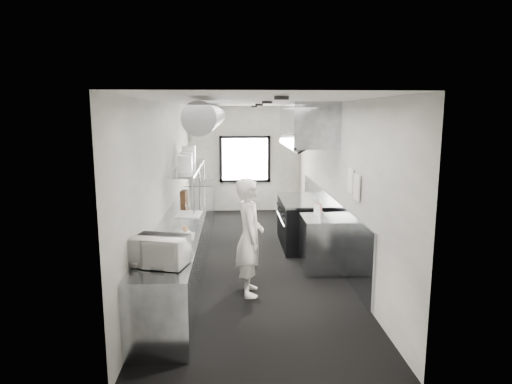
{
  "coord_description": "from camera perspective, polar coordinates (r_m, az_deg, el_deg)",
  "views": [
    {
      "loc": [
        -0.33,
        -7.8,
        2.61
      ],
      "look_at": [
        0.07,
        -0.2,
        1.25
      ],
      "focal_mm": 31.09,
      "sensor_mm": 36.0,
      "label": 1
    }
  ],
  "objects": [
    {
      "name": "plate_stack_b",
      "position": [
        8.63,
        -8.95,
        4.09
      ],
      "size": [
        0.29,
        0.29,
        0.31
      ],
      "primitive_type": "cylinder",
      "rotation": [
        0.0,
        0.0,
        0.29
      ],
      "color": "white",
      "rests_on": "pass_shelf"
    },
    {
      "name": "deli_tub_b",
      "position": [
        5.68,
        -13.1,
        -7.13
      ],
      "size": [
        0.18,
        0.18,
        0.11
      ],
      "primitive_type": "cylinder",
      "rotation": [
        0.0,
        0.0,
        0.24
      ],
      "color": "#B5BFAF",
      "rests_on": "prep_counter"
    },
    {
      "name": "line_cook",
      "position": [
        6.4,
        -0.84,
        -5.8
      ],
      "size": [
        0.43,
        0.64,
        1.71
      ],
      "primitive_type": "imported",
      "rotation": [
        0.0,
        0.0,
        1.61
      ],
      "color": "white",
      "rests_on": "floor"
    },
    {
      "name": "cutting_board",
      "position": [
        7.65,
        -8.6,
        -2.85
      ],
      "size": [
        0.43,
        0.55,
        0.02
      ],
      "primitive_type": "cube",
      "rotation": [
        0.0,
        0.0,
        -0.07
      ],
      "color": "silver",
      "rests_on": "prep_counter"
    },
    {
      "name": "wall_cladding",
      "position": [
        8.55,
        9.29,
        -3.96
      ],
      "size": [
        0.03,
        5.5,
        1.1
      ],
      "primitive_type": "cube",
      "color": "gray",
      "rests_on": "wall_right"
    },
    {
      "name": "far_work_table",
      "position": [
        11.24,
        -7.17,
        -1.04
      ],
      "size": [
        0.7,
        1.2,
        0.9
      ],
      "primitive_type": "cube",
      "color": "gray",
      "rests_on": "floor"
    },
    {
      "name": "hvac_duct",
      "position": [
        8.21,
        -5.71,
        9.65
      ],
      "size": [
        0.4,
        6.4,
        0.4
      ],
      "primitive_type": "cylinder",
      "rotation": [
        1.57,
        0.0,
        0.0
      ],
      "color": "gray",
      "rests_on": "ceiling"
    },
    {
      "name": "exhaust_hood",
      "position": [
        8.62,
        6.55,
        8.59
      ],
      "size": [
        0.81,
        2.2,
        0.88
      ],
      "color": "gray",
      "rests_on": "ceiling"
    },
    {
      "name": "bottle_station",
      "position": [
        7.57,
        8.42,
        -6.58
      ],
      "size": [
        0.65,
        0.8,
        0.9
      ],
      "primitive_type": "cube",
      "color": "gray",
      "rests_on": "floor"
    },
    {
      "name": "wall_back",
      "position": [
        11.87,
        -1.43,
        4.26
      ],
      "size": [
        3.0,
        0.02,
        2.8
      ],
      "primitive_type": "cube",
      "color": "silver",
      "rests_on": "floor"
    },
    {
      "name": "squeeze_bottle_c",
      "position": [
        7.44,
        8.23,
        -2.52
      ],
      "size": [
        0.08,
        0.08,
        0.19
      ],
      "primitive_type": "cylinder",
      "rotation": [
        0.0,
        0.0,
        -0.2
      ],
      "color": "silver",
      "rests_on": "bottle_station"
    },
    {
      "name": "pastry",
      "position": [
        6.54,
        -9.1,
        -4.64
      ],
      "size": [
        0.09,
        0.09,
        0.09
      ],
      "primitive_type": "sphere",
      "color": "tan",
      "rests_on": "small_plate"
    },
    {
      "name": "deli_tub_a",
      "position": [
        5.33,
        -13.25,
        -8.29
      ],
      "size": [
        0.18,
        0.18,
        0.1
      ],
      "primitive_type": "cylinder",
      "rotation": [
        0.0,
        0.0,
        -0.31
      ],
      "color": "#B5BFAF",
      "rests_on": "prep_counter"
    },
    {
      "name": "newspaper",
      "position": [
        6.31,
        -9.45,
        -5.71
      ],
      "size": [
        0.35,
        0.43,
        0.01
      ],
      "primitive_type": "cube",
      "rotation": [
        0.0,
        0.0,
        0.05
      ],
      "color": "silver",
      "rests_on": "prep_counter"
    },
    {
      "name": "wall_left",
      "position": [
        7.98,
        -11.45,
        1.19
      ],
      "size": [
        0.02,
        8.0,
        2.8
      ],
      "primitive_type": "cube",
      "color": "silver",
      "rests_on": "floor"
    },
    {
      "name": "microwave",
      "position": [
        5.19,
        -12.21,
        -7.43
      ],
      "size": [
        0.65,
        0.56,
        0.33
      ],
      "primitive_type": "imported",
      "rotation": [
        0.0,
        0.0,
        -0.27
      ],
      "color": "white",
      "rests_on": "prep_counter"
    },
    {
      "name": "plate_stack_d",
      "position": [
        9.53,
        -8.47,
        4.83
      ],
      "size": [
        0.28,
        0.28,
        0.36
      ],
      "primitive_type": "cylinder",
      "rotation": [
        0.0,
        0.0,
        0.23
      ],
      "color": "white",
      "rests_on": "pass_shelf"
    },
    {
      "name": "squeeze_bottle_e",
      "position": [
        7.66,
        7.68,
        -2.21
      ],
      "size": [
        0.07,
        0.07,
        0.17
      ],
      "primitive_type": "cylinder",
      "rotation": [
        0.0,
        0.0,
        -0.23
      ],
      "color": "silver",
      "rests_on": "bottle_station"
    },
    {
      "name": "notice_sheet_b",
      "position": [
        6.59,
        12.84,
        0.6
      ],
      "size": [
        0.02,
        0.28,
        0.38
      ],
      "primitive_type": "cube",
      "color": "white",
      "rests_on": "wall_right"
    },
    {
      "name": "squeeze_bottle_d",
      "position": [
        7.57,
        7.98,
        -2.31
      ],
      "size": [
        0.08,
        0.08,
        0.19
      ],
      "primitive_type": "cylinder",
      "rotation": [
        0.0,
        0.0,
        0.29
      ],
      "color": "silver",
      "rests_on": "bottle_station"
    },
    {
      "name": "squeeze_bottle_b",
      "position": [
        7.26,
        8.25,
        -2.84
      ],
      "size": [
        0.07,
        0.07,
        0.19
      ],
      "primitive_type": "cylinder",
      "rotation": [
        0.0,
        0.0,
        -0.17
      ],
      "color": "silver",
      "rests_on": "bottle_station"
    },
    {
      "name": "pass_shelf",
      "position": [
        8.91,
        -8.58,
        3.07
      ],
      "size": [
        0.45,
        3.0,
        0.68
      ],
      "color": "gray",
      "rests_on": "prep_counter"
    },
    {
      "name": "small_plate",
      "position": [
        6.55,
        -9.09,
        -5.08
      ],
      "size": [
        0.22,
        0.22,
        0.01
      ],
      "primitive_type": "cylinder",
      "rotation": [
        0.0,
        0.0,
        -0.43
      ],
      "color": "white",
      "rests_on": "prep_counter"
    },
    {
      "name": "range",
      "position": [
        8.87,
        5.93,
        -3.9
      ],
      "size": [
        0.88,
        1.6,
        0.94
      ],
      "color": "black",
      "rests_on": "floor"
    },
    {
      "name": "plate_stack_c",
      "position": [
        9.15,
        -8.65,
        4.67
      ],
      "size": [
        0.27,
        0.27,
        0.38
      ],
      "primitive_type": "cylinder",
      "rotation": [
        0.0,
        0.0,
        0.01
      ],
      "color": "white",
      "rests_on": "pass_shelf"
    },
    {
      "name": "knife_block",
      "position": [
        8.63,
        -9.23,
        -0.61
      ],
      "size": [
        0.14,
        0.24,
        0.25
      ],
      "primitive_type": "cube",
      "rotation": [
        0.0,
        0.0,
        -0.16
      ],
      "color": "#57341E",
      "rests_on": "prep_counter"
    },
    {
      "name": "service_window",
      "position": [
        11.83,
        -1.43,
        4.24
      ],
      "size": [
        1.36,
        0.05,
        1.25
      ],
      "color": "silver",
      "rests_on": "wall_back"
    },
    {
      "name": "prep_counter",
      "position": [
        7.66,
        -9.13,
        -6.4
      ],
      "size": [
        0.7,
        6.0,
        0.9
      ],
      "primitive_type": "cube",
      "color": "gray",
      "rests_on": "floor"
    },
    {
      "name": "wall_front",
      "position": [
        4.0,
        1.81,
        -7.49
      ],
      "size": [
        3.0,
        0.02,
        2.8
      ],
      "primitive_type": "cube",
      "color": "silver",
      "rests_on": "floor"
    },
    {
      "name": "notice_sheet_a",
      "position": [
        6.91,
        12.08,
        1.49
      ],
      "size": [
        0.02,
        0.28,
        0.38
      ],
      "primitive_type": "cube",
      "color": "white",
      "rests_on": "wall_right"
    },
    {
      "name": "plate_stack_a",
      "position": [
        7.99,
        -9.13,
        3.58
      ],
      "size": [
        0.25,
        0.25,
        0.3
      ],
      "primitive_type": "cylinder",
      "rotation": [
        0.0,
        0.0,
        -0.0
      ],
      "color": "white",
      "rests_on": "pass_shelf"
    },
    {
      "name": "wall_right",
      "position": [
        8.1,
        10.04,
        1.37
      ],
      "size": [
        0.02,
        8.0,
        2.8
      ],
      "primitive_type": "cube",
      "color": "silver",
      "rests_on": "floor"
    },
    {
      "name": "floor",
      "position": [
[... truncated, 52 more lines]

